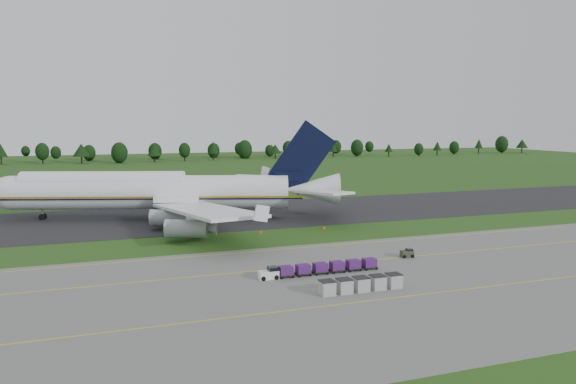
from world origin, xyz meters
name	(u,v)px	position (x,y,z in m)	size (l,w,h in m)	color
ground	(276,238)	(0.00, 0.00, 0.00)	(600.00, 600.00, 0.00)	#224615
apron	(357,287)	(0.00, -34.00, 0.03)	(300.00, 52.00, 0.06)	slate
taxiway	(238,215)	(0.00, 28.00, 0.04)	(300.00, 40.00, 0.08)	black
apron_markings	(335,273)	(0.00, -26.98, 0.06)	(300.00, 30.20, 0.01)	yellow
tree_line	(159,150)	(5.24, 220.18, 5.98)	(527.13, 23.81, 11.35)	black
aircraft	(158,191)	(-18.48, 28.26, 6.36)	(79.13, 73.57, 22.26)	white
baggage_train	(318,268)	(-2.54, -26.64, 0.92)	(18.18, 1.65, 1.59)	white
utility_cart	(407,254)	(14.92, -22.18, 0.60)	(2.12, 1.41, 1.10)	#313726
uld_row	(361,284)	(-0.48, -36.09, 1.00)	(11.48, 1.88, 1.86)	#9F9F9F
edge_markers	(261,233)	(-1.75, 4.14, 0.27)	(27.58, 0.30, 0.60)	#DC4906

